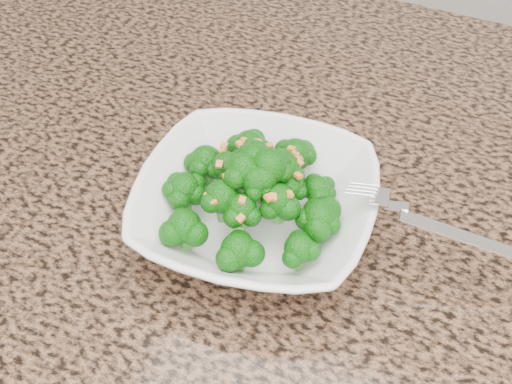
% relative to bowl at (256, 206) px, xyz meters
% --- Properties ---
extents(granite_counter, '(1.64, 1.04, 0.03)m').
position_rel_bowl_xyz_m(granite_counter, '(0.14, -0.00, -0.04)').
color(granite_counter, brown).
rests_on(granite_counter, cabinet).
extents(bowl, '(0.27, 0.27, 0.06)m').
position_rel_bowl_xyz_m(bowl, '(0.00, 0.00, 0.00)').
color(bowl, white).
rests_on(bowl, granite_counter).
extents(broccoli_pile, '(0.21, 0.21, 0.06)m').
position_rel_bowl_xyz_m(broccoli_pile, '(0.00, 0.00, 0.06)').
color(broccoli_pile, '#0F600B').
rests_on(broccoli_pile, bowl).
extents(garlic_topping, '(0.13, 0.13, 0.01)m').
position_rel_bowl_xyz_m(garlic_topping, '(0.00, 0.00, 0.09)').
color(garlic_topping, orange).
rests_on(garlic_topping, broccoli_pile).
extents(fork, '(0.18, 0.06, 0.01)m').
position_rel_bowl_xyz_m(fork, '(0.14, 0.03, 0.04)').
color(fork, silver).
rests_on(fork, bowl).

